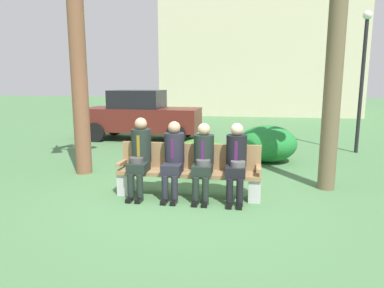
{
  "coord_description": "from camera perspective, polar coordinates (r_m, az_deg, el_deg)",
  "views": [
    {
      "loc": [
        1.08,
        -5.56,
        1.95
      ],
      "look_at": [
        0.07,
        0.46,
        0.85
      ],
      "focal_mm": 32.22,
      "sensor_mm": 36.0,
      "label": 1
    }
  ],
  "objects": [
    {
      "name": "palm_tree_short",
      "position": [
        7.81,
        -18.88,
        21.11
      ],
      "size": [
        1.45,
        1.46,
        5.26
      ],
      "color": "brown",
      "rests_on": "ground"
    },
    {
      "name": "seated_man_centerleft",
      "position": [
        5.83,
        -3.1,
        -1.93
      ],
      "size": [
        0.34,
        0.72,
        1.3
      ],
      "color": "#23232D",
      "rests_on": "ground"
    },
    {
      "name": "seated_man_centerright",
      "position": [
        5.73,
        1.85,
        -2.25
      ],
      "size": [
        0.34,
        0.72,
        1.28
      ],
      "color": "#1E2823",
      "rests_on": "ground"
    },
    {
      "name": "ground_plane",
      "position": [
        5.99,
        -1.44,
        -8.78
      ],
      "size": [
        80.0,
        80.0,
        0.0
      ],
      "primitive_type": "plane",
      "color": "#497647"
    },
    {
      "name": "parked_car_near",
      "position": [
        11.93,
        -8.4,
        4.76
      ],
      "size": [
        3.93,
        1.76,
        1.68
      ],
      "color": "#591E19",
      "rests_on": "ground"
    },
    {
      "name": "park_bench",
      "position": [
        5.97,
        -0.54,
        -4.45
      ],
      "size": [
        2.45,
        0.44,
        0.9
      ],
      "color": "#99754C",
      "rests_on": "ground"
    },
    {
      "name": "street_lamp",
      "position": [
        10.55,
        26.45,
        11.14
      ],
      "size": [
        0.24,
        0.24,
        3.8
      ],
      "color": "black",
      "rests_on": "ground"
    },
    {
      "name": "shrub_mid_lawn",
      "position": [
        7.33,
        1.42,
        -2.14
      ],
      "size": [
        1.23,
        1.12,
        0.77
      ],
      "primitive_type": "ellipsoid",
      "color": "#337525",
      "rests_on": "ground"
    },
    {
      "name": "building_backdrop",
      "position": [
        24.05,
        11.02,
        19.17
      ],
      "size": [
        11.95,
        8.35,
        11.49
      ],
      "color": "beige",
      "rests_on": "ground"
    },
    {
      "name": "shrub_near_bench",
      "position": [
        8.72,
        12.34,
        0.07
      ],
      "size": [
        1.44,
        1.32,
        0.9
      ],
      "primitive_type": "ellipsoid",
      "color": "#207730",
      "rests_on": "ground"
    },
    {
      "name": "seated_man_rightmost",
      "position": [
        5.69,
        7.32,
        -2.39
      ],
      "size": [
        0.34,
        0.72,
        1.29
      ],
      "color": "black",
      "rests_on": "ground"
    },
    {
      "name": "seated_man_leftmost",
      "position": [
        5.98,
        -8.63,
        -1.51
      ],
      "size": [
        0.34,
        0.72,
        1.35
      ],
      "color": "#1E2823",
      "rests_on": "ground"
    }
  ]
}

